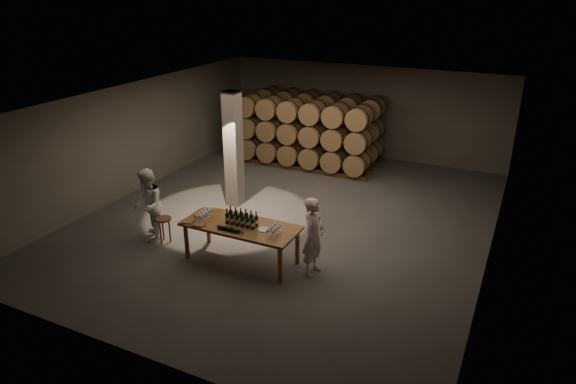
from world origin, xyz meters
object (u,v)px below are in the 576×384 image
at_px(person_man, 313,236).
at_px(tasting_table, 241,229).
at_px(plate, 263,229).
at_px(bottle_cluster, 242,219).
at_px(notebook_near, 199,225).
at_px(stool, 164,223).
at_px(person_woman, 148,205).

bearing_deg(person_man, tasting_table, 101.49).
distance_m(plate, person_man, 1.10).
distance_m(bottle_cluster, notebook_near, 0.95).
xyz_separation_m(stool, person_man, (3.76, 0.28, 0.35)).
bearing_deg(person_man, person_woman, 97.18).
relative_size(plate, person_man, 0.15).
bearing_deg(person_man, stool, 97.62).
height_order(bottle_cluster, person_man, person_man).
xyz_separation_m(notebook_near, stool, (-1.31, 0.38, -0.39)).
height_order(plate, person_woman, person_woman).
bearing_deg(plate, bottle_cluster, 178.11).
height_order(tasting_table, plate, plate).
bearing_deg(notebook_near, plate, 9.39).
distance_m(notebook_near, person_man, 2.54).
bearing_deg(bottle_cluster, person_woman, -178.76).
relative_size(plate, stool, 0.40).
relative_size(bottle_cluster, plate, 2.88).
relative_size(notebook_near, person_man, 0.14).
xyz_separation_m(notebook_near, person_man, (2.46, 0.66, -0.04)).
bearing_deg(tasting_table, plate, -0.48).
height_order(tasting_table, bottle_cluster, bottle_cluster).
xyz_separation_m(tasting_table, stool, (-2.12, -0.04, -0.27)).
relative_size(bottle_cluster, notebook_near, 2.98).
height_order(bottle_cluster, stool, bottle_cluster).
distance_m(notebook_near, person_woman, 1.77).
xyz_separation_m(tasting_table, person_woman, (-2.54, -0.04, 0.10)).
relative_size(person_man, person_woman, 0.98).
bearing_deg(stool, bottle_cluster, 1.52).
xyz_separation_m(plate, notebook_near, (-1.39, -0.42, 0.01)).
bearing_deg(notebook_near, person_man, 7.51).
bearing_deg(bottle_cluster, tasting_table, -150.28).
bearing_deg(notebook_near, person_woman, 159.98).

